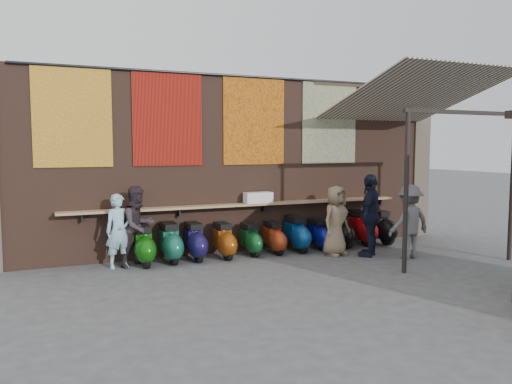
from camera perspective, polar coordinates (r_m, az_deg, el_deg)
ground at (r=9.42m, az=4.13°, el=-9.63°), size 70.00×70.00×0.00m
brick_wall at (r=11.57m, az=-2.00°, el=3.18°), size 10.00×0.40×4.00m
pier_right at (r=14.31m, az=17.82°, el=3.32°), size 0.50×0.50×4.00m
eating_counter at (r=11.30m, az=-1.30°, el=-1.45°), size 8.00×0.32×0.05m
shelf_box at (r=11.37m, az=0.24°, el=-0.65°), size 0.64×0.28×0.25m
tapestry_redgold at (r=10.58m, az=-20.21°, el=8.09°), size 1.50×0.02×2.00m
tapestry_sun at (r=10.86m, az=-10.05°, el=8.25°), size 1.50×0.02×2.00m
tapestry_orange at (r=11.49m, az=-0.20°, el=8.16°), size 1.50×0.02×2.00m
tapestry_multi at (r=12.41m, az=8.40°, el=7.88°), size 1.50×0.02×2.00m
hang_rail at (r=11.46m, az=-1.60°, el=13.09°), size 9.50×0.06×0.06m
scooter_stool_0 at (r=10.42m, az=-12.75°, el=-6.02°), size 0.38×0.85×0.81m
scooter_stool_1 at (r=10.58m, az=-9.77°, el=-5.75°), size 0.39×0.87×0.82m
scooter_stool_2 at (r=10.72m, az=-7.02°, el=-5.66°), size 0.38×0.83×0.79m
scooter_stool_3 at (r=10.83m, az=-3.70°, el=-5.59°), size 0.36×0.80×0.76m
scooter_stool_4 at (r=11.12m, az=-0.64°, el=-5.47°), size 0.33×0.74×0.70m
scooter_stool_5 at (r=11.30m, az=2.06°, el=-5.27°), size 0.34×0.75×0.71m
scooter_stool_6 at (r=11.56m, az=4.61°, el=-4.81°), size 0.38×0.84×0.80m
scooter_stool_7 at (r=11.86m, az=7.09°, el=-4.84°), size 0.33×0.73×0.70m
scooter_stool_8 at (r=12.18m, az=9.63°, el=-4.52°), size 0.35×0.77×0.73m
scooter_stool_9 at (r=12.55m, az=11.90°, el=-4.03°), size 0.40×0.88×0.84m
scooter_stool_10 at (r=12.83m, az=14.03°, el=-3.92°), size 0.39×0.86×0.82m
diner_left at (r=10.30m, az=-15.39°, el=-4.30°), size 0.59×0.43×1.48m
diner_right at (r=10.35m, az=-13.31°, el=-3.82°), size 0.99×0.92×1.62m
shopper_navy at (r=11.23m, az=12.93°, el=-2.61°), size 1.10×1.03×1.81m
shopper_grey at (r=11.25m, az=17.11°, el=-3.25°), size 1.06×0.65×1.60m
shopper_tan at (r=11.20m, az=9.13°, el=-3.26°), size 0.87×0.71×1.55m
awning_canvas at (r=11.88m, az=17.55°, el=10.48°), size 3.20×3.28×0.97m
awning_ledger at (r=13.17m, az=12.98°, el=11.80°), size 3.30×0.08×0.12m
awning_header at (r=10.76m, az=22.77°, el=8.38°), size 3.00×0.08×0.08m
awning_post_left at (r=9.82m, az=16.78°, el=-0.03°), size 0.09×0.09×3.10m
awning_post_right at (r=11.81m, az=27.22°, el=0.46°), size 0.09×0.09×3.10m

